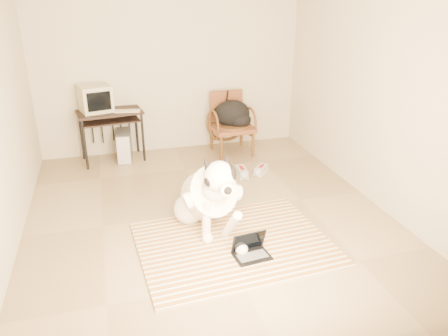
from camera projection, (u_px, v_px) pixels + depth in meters
name	position (u px, v px, depth m)	size (l,w,h in m)	color
floor	(207.00, 212.00, 5.05)	(4.50, 4.50, 0.00)	#8F7A58
wall_back	(170.00, 63.00, 6.52)	(4.50, 4.50, 0.00)	#BDB49B
wall_front	(295.00, 188.00, 2.53)	(4.50, 4.50, 0.00)	#BDB49B
wall_right	(374.00, 87.00, 5.02)	(4.50, 4.50, 0.00)	#BDB49B
rug	(234.00, 244.00, 4.42)	(1.98, 1.56, 0.02)	#AE5C19
dog	(209.00, 196.00, 4.57)	(0.65, 1.33, 0.98)	white
laptop	(251.00, 250.00, 4.20)	(0.36, 0.28, 0.24)	black
computer_desk	(110.00, 119.00, 6.30)	(0.96, 0.62, 0.75)	black
crt_monitor	(95.00, 99.00, 6.19)	(0.50, 0.49, 0.37)	#B3AA8C
desk_keyboard	(128.00, 111.00, 6.23)	(0.35, 0.13, 0.02)	#B3AA8C
pc_tower	(124.00, 146.00, 6.50)	(0.25, 0.48, 0.44)	#505053
rattan_chair	(231.00, 123.00, 6.70)	(0.64, 0.62, 0.92)	brown
backpack	(234.00, 115.00, 6.62)	(0.54, 0.48, 0.40)	black
sneaker_left	(242.00, 172.00, 6.01)	(0.14, 0.31, 0.11)	silver
sneaker_right	(261.00, 170.00, 6.09)	(0.28, 0.28, 0.10)	silver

